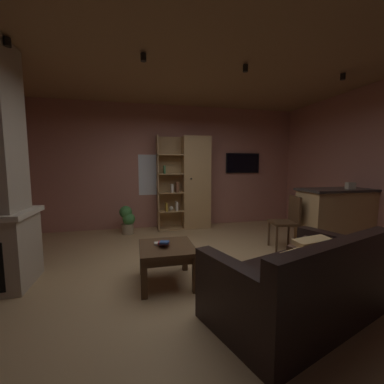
{
  "coord_description": "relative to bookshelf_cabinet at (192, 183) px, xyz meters",
  "views": [
    {
      "loc": [
        -0.81,
        -3.1,
        1.44
      ],
      "look_at": [
        0.0,
        0.4,
        1.05
      ],
      "focal_mm": 22.87,
      "sensor_mm": 36.0,
      "label": 1
    }
  ],
  "objects": [
    {
      "name": "wall_back",
      "position": [
        -0.46,
        0.27,
        0.37
      ],
      "size": [
        6.31,
        0.06,
        2.81
      ],
      "primitive_type": "cube",
      "color": "#AD7060",
      "rests_on": "ground"
    },
    {
      "name": "table_book_1",
      "position": [
        -0.96,
        -2.57,
        -0.53
      ],
      "size": [
        0.15,
        0.13,
        0.03
      ],
      "primitive_type": "cube",
      "rotation": [
        0.0,
        0.0,
        -0.21
      ],
      "color": "#B22D2D",
      "rests_on": "coffee_table"
    },
    {
      "name": "track_light_spot_1",
      "position": [
        -1.14,
        -2.3,
        1.71
      ],
      "size": [
        0.07,
        0.07,
        0.09
      ],
      "primitive_type": "cylinder",
      "color": "black"
    },
    {
      "name": "bookshelf_cabinet",
      "position": [
        0.0,
        0.0,
        0.0
      ],
      "size": [
        1.2,
        0.41,
        2.09
      ],
      "color": "tan",
      "rests_on": "ground"
    },
    {
      "name": "kitchen_bar_counter",
      "position": [
        2.18,
        -1.99,
        -0.51
      ],
      "size": [
        1.47,
        0.63,
        1.05
      ],
      "color": "tan",
      "rests_on": "ground"
    },
    {
      "name": "track_light_spot_2",
      "position": [
        0.2,
        -2.27,
        1.71
      ],
      "size": [
        0.07,
        0.07,
        0.09
      ],
      "primitive_type": "cylinder",
      "color": "black"
    },
    {
      "name": "coffee_table",
      "position": [
        -0.92,
        -2.57,
        -0.66
      ],
      "size": [
        0.65,
        0.7,
        0.47
      ],
      "color": "#4C331E",
      "rests_on": "ground"
    },
    {
      "name": "track_light_spot_0",
      "position": [
        -2.56,
        -2.35,
        1.71
      ],
      "size": [
        0.07,
        0.07,
        0.09
      ],
      "primitive_type": "cylinder",
      "color": "black"
    },
    {
      "name": "track_light_spot_3",
      "position": [
        1.74,
        -2.31,
        1.71
      ],
      "size": [
        0.07,
        0.07,
        0.09
      ],
      "primitive_type": "cylinder",
      "color": "black"
    },
    {
      "name": "table_book_0",
      "position": [
        -0.99,
        -2.51,
        -0.55
      ],
      "size": [
        0.14,
        0.09,
        0.03
      ],
      "primitive_type": "cube",
      "rotation": [
        0.0,
        0.0,
        -0.06
      ],
      "color": "beige",
      "rests_on": "coffee_table"
    },
    {
      "name": "ceiling",
      "position": [
        -0.46,
        -2.36,
        1.79
      ],
      "size": [
        6.19,
        5.2,
        0.02
      ],
      "primitive_type": "cube",
      "color": "#8E6B47"
    },
    {
      "name": "potted_floor_plant",
      "position": [
        -1.46,
        -0.23,
        -0.72
      ],
      "size": [
        0.32,
        0.3,
        0.6
      ],
      "color": "#9E896B",
      "rests_on": "ground"
    },
    {
      "name": "leather_couch",
      "position": [
        0.21,
        -3.54,
        -0.73
      ],
      "size": [
        1.87,
        1.41,
        0.84
      ],
      "color": "black",
      "rests_on": "ground"
    },
    {
      "name": "table_book_2",
      "position": [
        -0.96,
        -2.64,
        -0.5
      ],
      "size": [
        0.13,
        0.12,
        0.02
      ],
      "primitive_type": "cube",
      "rotation": [
        0.0,
        0.0,
        -0.27
      ],
      "color": "#2D4C8C",
      "rests_on": "coffee_table"
    },
    {
      "name": "wall_mounted_tv",
      "position": [
        1.33,
        0.21,
        0.46
      ],
      "size": [
        0.86,
        0.06,
        0.49
      ],
      "color": "black"
    },
    {
      "name": "floor",
      "position": [
        -0.46,
        -2.36,
        -1.04
      ],
      "size": [
        6.19,
        5.2,
        0.02
      ],
      "primitive_type": "cube",
      "color": "tan",
      "rests_on": "ground"
    },
    {
      "name": "dining_chair",
      "position": [
        1.27,
        -1.81,
        -0.5
      ],
      "size": [
        0.49,
        0.49,
        0.92
      ],
      "color": "#4C331E",
      "rests_on": "ground"
    },
    {
      "name": "tissue_box",
      "position": [
        2.24,
        -2.08,
        0.07
      ],
      "size": [
        0.15,
        0.15,
        0.11
      ],
      "primitive_type": "cube",
      "rotation": [
        0.0,
        0.0,
        -0.3
      ],
      "color": "#BFB299",
      "rests_on": "kitchen_bar_counter"
    },
    {
      "name": "window_pane_back",
      "position": [
        -0.86,
        0.24,
        0.19
      ],
      "size": [
        0.68,
        0.01,
        0.93
      ],
      "primitive_type": "cube",
      "color": "white"
    }
  ]
}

